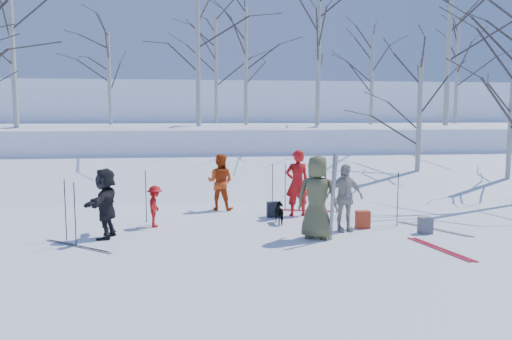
{
  "coord_description": "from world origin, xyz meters",
  "views": [
    {
      "loc": [
        -1.61,
        -11.11,
        2.74
      ],
      "look_at": [
        0.0,
        1.5,
        1.3
      ],
      "focal_mm": 35.0,
      "sensor_mm": 36.0,
      "label": 1
    }
  ],
  "objects": [
    {
      "name": "dog",
      "position": [
        0.57,
        0.99,
        0.27
      ],
      "size": [
        0.37,
        0.66,
        0.53
      ],
      "primitive_type": "imported",
      "rotation": [
        0.0,
        0.0,
        3.27
      ],
      "color": "black",
      "rests_on": "ground"
    },
    {
      "name": "far_hill",
      "position": [
        0.0,
        38.0,
        2.0
      ],
      "size": [
        90.0,
        30.0,
        6.0
      ],
      "primitive_type": "cube",
      "color": "white",
      "rests_on": "ground"
    },
    {
      "name": "skier_cream_east",
      "position": [
        1.89,
        0.01,
        0.79
      ],
      "size": [
        0.97,
        0.49,
        1.58
      ],
      "primitive_type": "imported",
      "rotation": [
        0.0,
        0.0,
        0.12
      ],
      "color": "beige",
      "rests_on": "ground"
    },
    {
      "name": "snow_ramp",
      "position": [
        0.0,
        7.0,
        0.15
      ],
      "size": [
        70.0,
        9.49,
        4.12
      ],
      "primitive_type": "cube",
      "rotation": [
        0.3,
        0.0,
        0.0
      ],
      "color": "white",
      "rests_on": "ground"
    },
    {
      "name": "birch_plateau_i",
      "position": [
        4.05,
        11.15,
        5.38
      ],
      "size": [
        5.05,
        5.05,
        6.36
      ],
      "primitive_type": null,
      "color": "silver",
      "rests_on": "snow_plateau"
    },
    {
      "name": "ski_pole_a",
      "position": [
        3.31,
        0.27,
        0.67
      ],
      "size": [
        0.02,
        0.02,
        1.34
      ],
      "primitive_type": "cylinder",
      "color": "black",
      "rests_on": "ground"
    },
    {
      "name": "skier_redor_behind",
      "position": [
        -0.84,
        3.0,
        0.8
      ],
      "size": [
        0.95,
        0.85,
        1.6
      ],
      "primitive_type": "imported",
      "rotation": [
        0.0,
        0.0,
        2.77
      ],
      "color": "#BC3A0E",
      "rests_on": "ground"
    },
    {
      "name": "backpack_red",
      "position": [
        2.42,
        0.23,
        0.21
      ],
      "size": [
        0.32,
        0.22,
        0.42
      ],
      "primitive_type": "cube",
      "color": "#AE331A",
      "rests_on": "ground"
    },
    {
      "name": "ski_pole_f",
      "position": [
        -2.79,
        1.55,
        0.67
      ],
      "size": [
        0.02,
        0.02,
        1.34
      ],
      "primitive_type": "cylinder",
      "color": "black",
      "rests_on": "ground"
    },
    {
      "name": "backpack_dark",
      "position": [
        0.51,
        1.8,
        0.2
      ],
      "size": [
        0.34,
        0.24,
        0.4
      ],
      "primitive_type": "cube",
      "color": "black",
      "rests_on": "ground"
    },
    {
      "name": "backpack_grey",
      "position": [
        3.67,
        -0.48,
        0.19
      ],
      "size": [
        0.3,
        0.2,
        0.38
      ],
      "primitive_type": "cube",
      "color": "#55575D",
      "rests_on": "ground"
    },
    {
      "name": "skier_grey_west",
      "position": [
        -3.53,
        0.04,
        0.78
      ],
      "size": [
        0.71,
        1.5,
        1.56
      ],
      "primitive_type": "imported",
      "rotation": [
        0.0,
        0.0,
        4.53
      ],
      "color": "black",
      "rests_on": "ground"
    },
    {
      "name": "birch_plateau_g",
      "position": [
        -5.52,
        13.77,
        4.38
      ],
      "size": [
        3.65,
        3.65,
        4.36
      ],
      "primitive_type": null,
      "color": "silver",
      "rests_on": "snow_plateau"
    },
    {
      "name": "birch_plateau_f",
      "position": [
        0.94,
        12.71,
        4.96
      ],
      "size": [
        4.46,
        4.46,
        5.51
      ],
      "primitive_type": null,
      "color": "silver",
      "rests_on": "snow_plateau"
    },
    {
      "name": "birch_edge_e",
      "position": [
        6.6,
        6.23,
        2.28
      ],
      "size": [
        3.79,
        3.79,
        4.56
      ],
      "primitive_type": null,
      "color": "silver",
      "rests_on": "ground"
    },
    {
      "name": "skier_olive_center",
      "position": [
        1.08,
        -0.6,
        0.92
      ],
      "size": [
        1.06,
        0.91,
        1.84
      ],
      "primitive_type": "imported",
      "rotation": [
        0.0,
        0.0,
        2.71
      ],
      "color": "#4E5030",
      "rests_on": "ground"
    },
    {
      "name": "ski_pair_a",
      "position": [
        -3.99,
        -0.66,
        0.01
      ],
      "size": [
        2.05,
        2.09,
        0.02
      ],
      "primitive_type": null,
      "rotation": [
        0.0,
        0.0,
        0.9
      ],
      "color": "silver",
      "rests_on": "ground"
    },
    {
      "name": "birch_edge_c",
      "position": [
        9.68,
        5.46,
        2.32
      ],
      "size": [
        3.85,
        3.85,
        4.65
      ],
      "primitive_type": null,
      "color": "silver",
      "rests_on": "ground"
    },
    {
      "name": "ground",
      "position": [
        0.0,
        0.0,
        0.0
      ],
      "size": [
        120.0,
        120.0,
        0.0
      ],
      "primitive_type": "plane",
      "color": "white",
      "rests_on": "ground"
    },
    {
      "name": "ski_pole_d",
      "position": [
        0.99,
        2.67,
        0.67
      ],
      "size": [
        0.02,
        0.02,
        1.34
      ],
      "primitive_type": "cylinder",
      "color": "black",
      "rests_on": "ground"
    },
    {
      "name": "ski_pair_c",
      "position": [
        3.34,
        -1.8,
        0.01
      ],
      "size": [
        0.93,
        1.98,
        0.02
      ],
      "primitive_type": null,
      "rotation": [
        0.0,
        0.0,
        0.2
      ],
      "color": "#A81829",
      "rests_on": "ground"
    },
    {
      "name": "ski_pole_b",
      "position": [
        -4.05,
        -0.57,
        0.67
      ],
      "size": [
        0.02,
        0.02,
        1.34
      ],
      "primitive_type": "cylinder",
      "color": "black",
      "rests_on": "ground"
    },
    {
      "name": "birch_plateau_a",
      "position": [
        12.84,
        15.01,
        5.11
      ],
      "size": [
        4.67,
        4.67,
        5.81
      ],
      "primitive_type": null,
      "color": "silver",
      "rests_on": "snow_plateau"
    },
    {
      "name": "birch_plateau_c",
      "position": [
        -9.0,
        11.21,
        5.84
      ],
      "size": [
        5.7,
        5.7,
        7.29
      ],
      "primitive_type": null,
      "color": "silver",
      "rests_on": "snow_plateau"
    },
    {
      "name": "birch_plateau_d",
      "position": [
        -0.28,
        16.69,
        5.13
      ],
      "size": [
        4.7,
        4.7,
        5.85
      ],
      "primitive_type": null,
      "color": "silver",
      "rests_on": "snow_plateau"
    },
    {
      "name": "skier_red_north",
      "position": [
        1.16,
        1.87,
        0.89
      ],
      "size": [
        0.68,
        0.48,
        1.78
      ],
      "primitive_type": "imported",
      "rotation": [
        0.0,
        0.0,
        3.22
      ],
      "color": "red",
      "rests_on": "ground"
    },
    {
      "name": "birch_plateau_b",
      "position": [
        9.98,
        10.67,
        6.38
      ],
      "size": [
        6.45,
        6.45,
        8.36
      ],
      "primitive_type": null,
      "color": "silver",
      "rests_on": "snow_plateau"
    },
    {
      "name": "skier_red_seated",
      "position": [
        -2.53,
        1.0,
        0.51
      ],
      "size": [
        0.41,
        0.67,
        1.01
      ],
      "primitive_type": "imported",
      "rotation": [
        0.0,
        0.0,
        1.52
      ],
      "color": "red",
      "rests_on": "ground"
    },
    {
      "name": "ski_pair_b",
      "position": [
        4.07,
        -0.1,
        0.01
      ],
      "size": [
        1.81,
        2.07,
        0.02
      ],
      "primitive_type": null,
      "rotation": [
        0.0,
        0.0,
        0.5
      ],
      "color": "silver",
      "rests_on": "ground"
    },
    {
      "name": "birch_plateau_h",
      "position": [
        -1.34,
        10.14,
        5.45
      ],
      "size": [
        5.16,
        5.16,
        6.51
      ],
      "primitive_type": null,
      "color": "silver",
      "rests_on": "snow_plateau"
    },
    {
      "name": "upright_ski_left",
      "position": [
        1.36,
        -0.83,
        0.95
      ],
      "size": [
        0.1,
        0.16,
        1.9
      ],
      "primitive_type": "cube",
      "rotation": [
        0.07,
        0.0,
        0.17
      ],
      "color": "silver",
      "rests_on": "ground"
    },
    {
      "name": "birch_plateau_e",
      "position": [
        7.37,
        13.3,
        4.42
      ],
      "size": [
        3.7,
        3.7,
        4.43
      ],
      "primitive_type": null,
      "color": "silver",
      "rests_on": "snow_plateau"
    },
    {
      "name": "ski_pole_e",
      "position": [
        0.59,
        2.45,
        0.67
      ],
      "size": [
        0.02,
        0.02,
        1.34
      ],
      "primitive_type": "cylinder",
      "color": "black",
      "rests_on": "ground"
    },
    {
      "name": "snow_plateau",
      "position": [
        0.0,
        17.0,
        1.0
      ],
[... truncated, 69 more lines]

